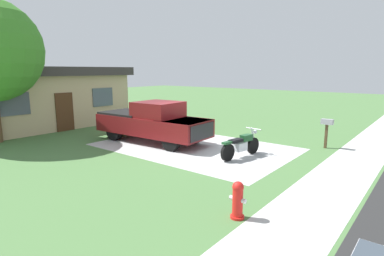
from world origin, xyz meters
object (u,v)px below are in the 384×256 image
(fire_hydrant, at_px, (238,200))
(neighbor_house, at_px, (41,96))
(motorcycle, at_px, (241,145))
(pickup_truck, at_px, (151,122))
(mailbox, at_px, (327,126))

(fire_hydrant, distance_m, neighbor_house, 15.61)
(motorcycle, xyz_separation_m, fire_hydrant, (-4.47, -2.45, -0.05))
(pickup_truck, bearing_deg, mailbox, -60.77)
(pickup_truck, bearing_deg, motorcycle, -86.64)
(pickup_truck, relative_size, mailbox, 4.54)
(motorcycle, relative_size, pickup_truck, 0.39)
(pickup_truck, xyz_separation_m, fire_hydrant, (-4.20, -7.08, -0.53))
(fire_hydrant, relative_size, mailbox, 0.69)
(fire_hydrant, xyz_separation_m, mailbox, (7.99, 0.31, 0.55))
(motorcycle, xyz_separation_m, mailbox, (3.51, -2.14, 0.51))
(motorcycle, height_order, mailbox, mailbox)
(motorcycle, height_order, pickup_truck, pickup_truck)
(motorcycle, bearing_deg, pickup_truck, 93.36)
(motorcycle, distance_m, pickup_truck, 4.66)
(motorcycle, distance_m, mailbox, 4.15)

